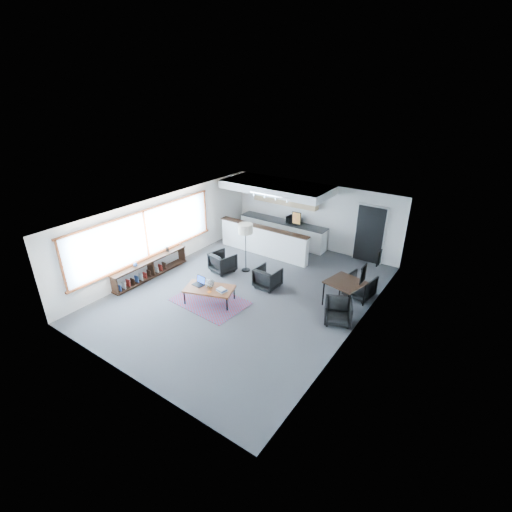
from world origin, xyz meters
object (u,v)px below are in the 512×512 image
Objects in this scene: coffee_table at (209,289)px; dining_chair_near at (338,312)px; ceramic_pot at (210,283)px; dining_chair_far at (360,287)px; laptop at (200,282)px; dining_table at (345,284)px; book_stack at (222,290)px; armchair_left at (223,261)px; floor_lamp at (245,230)px; microwave at (293,219)px; armchair_right at (268,277)px.

coffee_table is 3.81m from dining_chair_near.
coffee_table is 2.59× the size of dining_chair_near.
ceramic_pot is (-0.02, 0.05, 0.17)m from coffee_table.
ceramic_pot is at bearing 46.56° from dining_chair_far.
ceramic_pot is at bearing 173.40° from dining_chair_near.
dining_table is (3.79, 2.09, 0.19)m from laptop.
book_stack is 0.42× the size of armchair_left.
dining_chair_near is (3.62, 1.17, -0.29)m from ceramic_pot.
dining_chair_far is at bearing 8.62° from floor_lamp.
floor_lamp is at bearing 140.29° from dining_chair_near.
dining_chair_far is 1.30× the size of microwave.
ceramic_pot is 0.35× the size of armchair_right.
book_stack is 3.38m from dining_chair_near.
microwave is at bearing 138.37° from dining_table.
dining_chair_far is (2.65, 1.14, -0.04)m from armchair_right.
coffee_table is at bearing -84.60° from microwave.
armchair_right reaches higher than dining_chair_far.
laptop reaches higher than dining_chair_near.
armchair_right is 1.79m from floor_lamp.
microwave reaches higher than coffee_table.
floor_lamp reaches higher than laptop.
microwave is (-1.06, 3.47, 0.73)m from armchair_right.
dining_chair_far is at bearing 65.51° from dining_chair_near.
armchair_left is 3.61m from microwave.
coffee_table is 0.41m from laptop.
armchair_right is 1.44× the size of microwave.
dining_chair_far is at bearing 38.02° from ceramic_pot.
book_stack is 4.25m from dining_chair_far.
dining_table is at bearing 78.67° from dining_chair_near.
book_stack is 2.55m from floor_lamp.
floor_lamp is 2.77× the size of dining_chair_near.
laptop is at bearing -91.82° from floor_lamp.
ceramic_pot is 2.43m from floor_lamp.
armchair_left is 4.69m from dining_chair_far.
floor_lamp is (-0.32, 2.29, 1.08)m from coffee_table.
dining_chair_near is (4.55, -0.56, -0.07)m from armchair_left.
coffee_table is 0.18m from ceramic_pot.
dining_chair_near is (3.93, -1.07, -1.20)m from floor_lamp.
ceramic_pot is 1.97m from armchair_left.
floor_lamp reaches higher than coffee_table.
ceramic_pot is 0.39× the size of dining_chair_far.
dining_chair_near is (4.00, 1.21, -0.23)m from laptop.
armchair_right is at bearing -68.83° from microwave.
dining_chair_near is at bearing 19.93° from book_stack.
laptop is 2.20m from armchair_right.
armchair_left is at bearing 1.78° from armchair_right.
armchair_left is at bearing -140.93° from floor_lamp.
dining_table reaches higher than ceramic_pot.
floor_lamp reaches higher than armchair_right.
book_stack reaches higher than coffee_table.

